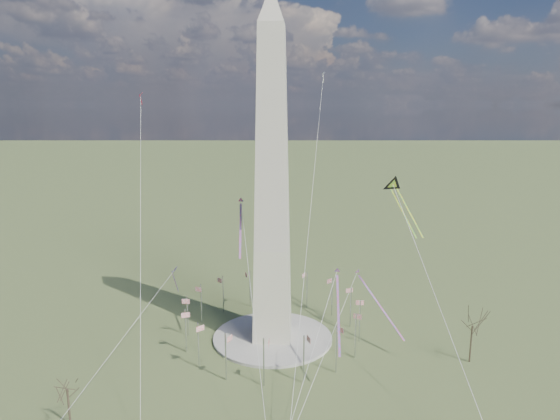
{
  "coord_description": "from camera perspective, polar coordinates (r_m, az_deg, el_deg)",
  "views": [
    {
      "loc": [
        12.04,
        -139.46,
        69.4
      ],
      "look_at": [
        2.25,
        0.0,
        39.95
      ],
      "focal_mm": 32.0,
      "sensor_mm": 36.0,
      "label": 1
    }
  ],
  "objects": [
    {
      "name": "kite_streamer_right",
      "position": [
        153.53,
        10.56,
        -9.5
      ],
      "size": [
        13.39,
        18.79,
        15.01
      ],
      "rotation": [
        0.0,
        0.0,
        3.74
      ],
      "color": "#FF2846",
      "rests_on": "ground"
    },
    {
      "name": "kite_delta_black",
      "position": [
        154.77,
        12.96,
        2.47
      ],
      "size": [
        10.52,
        18.97,
        15.51
      ],
      "rotation": [
        0.0,
        0.0,
        3.48
      ],
      "color": "black",
      "rests_on": "ground"
    },
    {
      "name": "kite_small_red",
      "position": [
        178.78,
        -15.63,
        12.45
      ],
      "size": [
        1.28,
        1.56,
        4.11
      ],
      "rotation": [
        0.0,
        0.0,
        2.98
      ],
      "color": "red",
      "rests_on": "ground"
    },
    {
      "name": "kite_streamer_left",
      "position": [
        135.76,
        6.64,
        -10.01
      ],
      "size": [
        2.1,
        22.58,
        15.52
      ],
      "rotation": [
        0.0,
        0.0,
        3.14
      ],
      "color": "#FF2846",
      "rests_on": "ground"
    },
    {
      "name": "tree_near",
      "position": [
        148.28,
        21.15,
        -12.01
      ],
      "size": [
        9.08,
        9.08,
        15.89
      ],
      "color": "#45352A",
      "rests_on": "ground"
    },
    {
      "name": "tree_far",
      "position": [
        124.18,
        -23.18,
        -18.08
      ],
      "size": [
        7.47,
        7.47,
        13.08
      ],
      "color": "#45352A",
      "rests_on": "ground"
    },
    {
      "name": "flagpole_ring",
      "position": [
        153.15,
        -0.86,
        -12.04
      ],
      "size": [
        54.4,
        54.4,
        13.0
      ],
      "color": "silver",
      "rests_on": "ground"
    },
    {
      "name": "plaza",
      "position": [
        156.06,
        -0.85,
        -14.34
      ],
      "size": [
        36.0,
        36.0,
        0.8
      ],
      "primitive_type": "cylinder",
      "color": "#A29E94",
      "rests_on": "ground"
    },
    {
      "name": "washington_monument",
      "position": [
        141.61,
        -0.91,
        3.18
      ],
      "size": [
        15.56,
        15.56,
        100.0
      ],
      "color": "beige",
      "rests_on": "plaza"
    },
    {
      "name": "kite_diamond_purple",
      "position": [
        162.65,
        -11.95,
        -7.05
      ],
      "size": [
        1.64,
        2.77,
        8.8
      ],
      "rotation": [
        0.0,
        0.0,
        2.75
      ],
      "color": "navy",
      "rests_on": "ground"
    },
    {
      "name": "kite_streamer_mid",
      "position": [
        146.3,
        -4.53,
        -1.2
      ],
      "size": [
        3.61,
        19.57,
        13.45
      ],
      "rotation": [
        0.0,
        0.0,
        3.27
      ],
      "color": "#FF2846",
      "rests_on": "ground"
    },
    {
      "name": "ground",
      "position": [
        156.24,
        -0.85,
        -14.48
      ],
      "size": [
        2000.0,
        2000.0,
        0.0
      ],
      "primitive_type": "plane",
      "color": "#45552A",
      "rests_on": "ground"
    },
    {
      "name": "kite_small_white",
      "position": [
        190.22,
        4.99,
        15.15
      ],
      "size": [
        1.15,
        1.56,
        3.95
      ],
      "rotation": [
        0.0,
        0.0,
        2.92
      ],
      "color": "white",
      "rests_on": "ground"
    }
  ]
}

